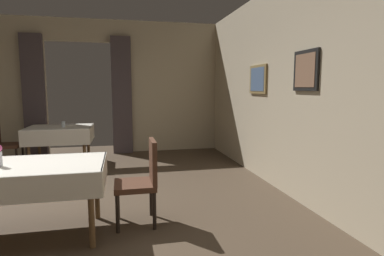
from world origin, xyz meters
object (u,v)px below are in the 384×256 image
(chair_mid_right, at_px, (142,178))
(glass_far_a, at_px, (63,124))
(dining_table_far, at_px, (60,132))
(plate_far_b, at_px, (70,124))
(chair_far_left, at_px, (3,141))
(dining_table_mid, at_px, (29,173))

(chair_mid_right, bearing_deg, glass_far_a, 113.59)
(dining_table_far, height_order, chair_mid_right, chair_mid_right)
(dining_table_far, height_order, plate_far_b, plate_far_b)
(chair_far_left, distance_m, plate_far_b, 1.21)
(chair_far_left, bearing_deg, chair_mid_right, -51.54)
(dining_table_mid, distance_m, dining_table_far, 3.17)
(dining_table_far, distance_m, chair_mid_right, 3.35)
(dining_table_far, bearing_deg, plate_far_b, 64.30)
(glass_far_a, height_order, plate_far_b, glass_far_a)
(dining_table_far, relative_size, chair_far_left, 1.28)
(dining_table_mid, distance_m, plate_far_b, 3.46)
(plate_far_b, bearing_deg, chair_mid_right, -69.81)
(dining_table_mid, height_order, glass_far_a, glass_far_a)
(dining_table_mid, bearing_deg, dining_table_far, 94.77)
(dining_table_mid, distance_m, glass_far_a, 3.05)
(chair_far_left, relative_size, plate_far_b, 4.02)
(dining_table_far, xyz_separation_m, chair_far_left, (-0.98, -0.09, -0.13))
(chair_mid_right, distance_m, glass_far_a, 3.22)
(chair_mid_right, height_order, plate_far_b, chair_mid_right)
(dining_table_mid, relative_size, chair_mid_right, 1.56)
(dining_table_mid, xyz_separation_m, chair_mid_right, (1.11, 0.11, -0.15))
(dining_table_far, distance_m, chair_far_left, 0.99)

